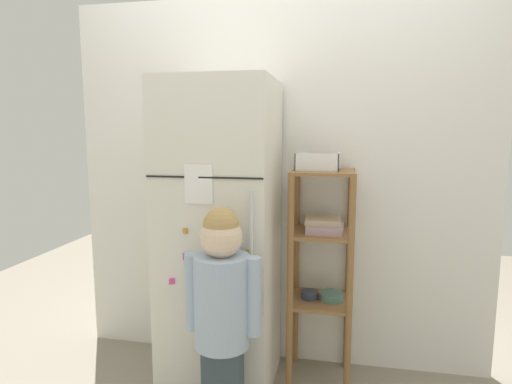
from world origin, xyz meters
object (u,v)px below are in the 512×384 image
at_px(child_standing, 222,300).
at_px(pantry_shelf_unit, 322,255).
at_px(refrigerator, 221,236).
at_px(fruit_bin, 319,163).

relative_size(child_standing, pantry_shelf_unit, 0.90).
distance_m(refrigerator, pantry_shelf_unit, 0.57).
height_order(child_standing, pantry_shelf_unit, pantry_shelf_unit).
height_order(child_standing, fruit_bin, fruit_bin).
distance_m(child_standing, fruit_bin, 0.91).
xyz_separation_m(refrigerator, fruit_bin, (0.52, 0.14, 0.40)).
distance_m(refrigerator, fruit_bin, 0.67).
bearing_deg(fruit_bin, pantry_shelf_unit, -39.24).
relative_size(refrigerator, fruit_bin, 7.32).
distance_m(pantry_shelf_unit, fruit_bin, 0.51).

